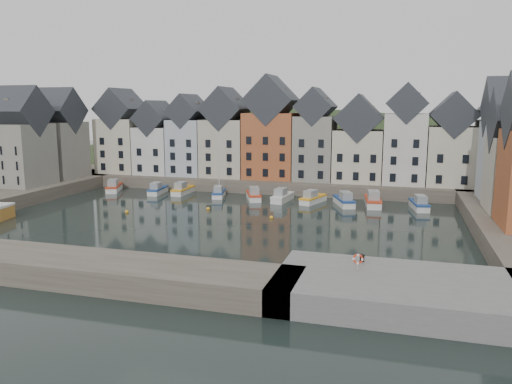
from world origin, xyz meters
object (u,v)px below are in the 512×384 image
at_px(mooring_bollard, 362,258).
at_px(boat_d, 219,193).
at_px(boat_a, 114,187).
at_px(life_ring_post, 358,259).

bearing_deg(mooring_bollard, boat_d, 126.13).
xyz_separation_m(boat_a, life_ring_post, (44.29, -36.96, 2.16)).
height_order(boat_a, life_ring_post, life_ring_post).
relative_size(boat_d, life_ring_post, 7.99).
relative_size(boat_a, boat_d, 0.62).
bearing_deg(life_ring_post, mooring_bollard, 86.09).
xyz_separation_m(boat_d, life_ring_post, (25.03, -36.79, 2.19)).
relative_size(boat_a, life_ring_post, 4.94).
height_order(boat_a, mooring_bollard, mooring_bollard).
distance_m(mooring_bollard, life_ring_post, 2.36).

